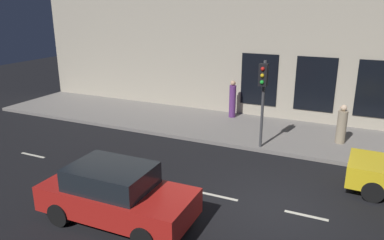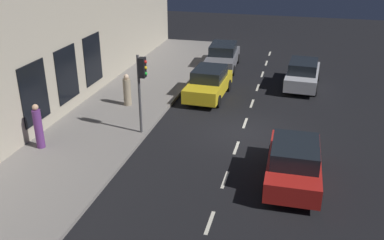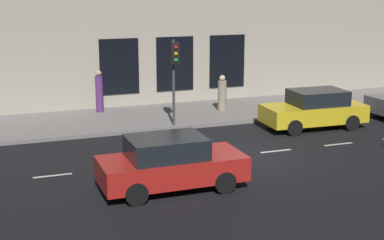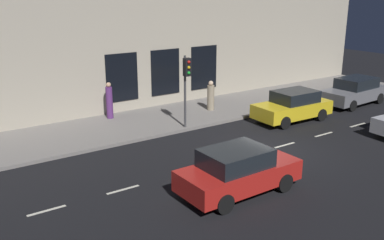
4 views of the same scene
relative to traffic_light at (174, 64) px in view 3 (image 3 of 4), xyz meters
name	(u,v)px [view 3 (image 3 of 4)]	position (x,y,z in m)	size (l,w,h in m)	color
ground_plane	(250,154)	(-4.13, -1.44, -2.69)	(60.00, 60.00, 0.00)	black
sidewalk	(191,114)	(2.12, -1.44, -2.62)	(4.50, 32.00, 0.15)	gray
building_facade	(172,12)	(4.67, -1.44, 1.77)	(0.65, 32.00, 8.95)	#B2A893
lane_centre_line	(276,151)	(-4.13, -2.44, -2.69)	(0.12, 27.20, 0.01)	beige
traffic_light	(174,64)	(0.00, 0.00, 0.00)	(0.46, 0.32, 3.48)	#424244
parked_car_1	(314,109)	(-1.70, -5.46, -1.90)	(1.98, 4.22, 1.58)	gold
parked_car_3	(170,163)	(-6.49, 2.25, -1.90)	(1.96, 4.22, 1.58)	red
pedestrian_0	(99,92)	(3.60, 2.38, -1.65)	(0.44, 0.44, 1.89)	#5B2D70
pedestrian_1	(222,94)	(1.95, -2.89, -1.79)	(0.49, 0.49, 1.63)	gray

